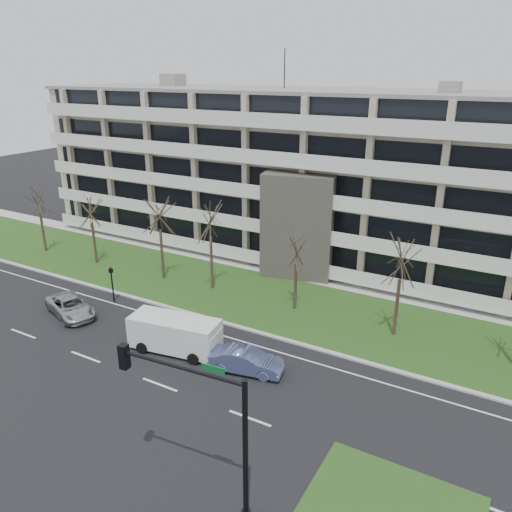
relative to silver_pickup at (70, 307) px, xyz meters
The scene contains 18 objects.
ground 11.87m from the silver_pickup, 17.58° to the right, with size 160.00×160.00×0.00m, color black.
grass_verge 14.72m from the silver_pickup, 39.83° to the left, with size 90.00×10.00×0.06m, color #224517.
curb 12.15m from the silver_pickup, 21.37° to the left, with size 90.00×0.35×0.12m, color #B2B2AD.
sidewalk 18.73m from the silver_pickup, 52.87° to the left, with size 90.00×2.00×0.08m, color #B2B2AD.
grass_median 25.91m from the silver_pickup, 12.44° to the right, with size 7.00×5.00×0.06m, color #224517.
lane_edge_line 11.69m from the silver_pickup, 14.50° to the left, with size 90.00×0.12×0.01m, color white.
apartment_building 25.46m from the silver_pickup, 62.56° to the left, with size 60.50×15.10×18.75m.
silver_pickup is the anchor object (origin of this frame).
blue_sedan 14.95m from the silver_pickup, ahead, with size 1.55×4.44×1.46m, color #6E7BBF.
white_van 9.84m from the silver_pickup, ahead, with size 6.08×3.07×2.25m.
traffic_signal 20.74m from the silver_pickup, 26.36° to the right, with size 5.86×0.83×6.79m.
pedestrian_signal 3.58m from the silver_pickup, 70.47° to the left, with size 0.29×0.24×2.91m.
tree_0 16.23m from the silver_pickup, 147.44° to the left, with size 3.51×3.51×7.02m.
tree_1 11.58m from the silver_pickup, 126.37° to the left, with size 3.48×3.48×6.97m.
tree_2 10.38m from the silver_pickup, 79.80° to the left, with size 3.95×3.95×7.90m.
tree_3 12.39m from the silver_pickup, 54.60° to the left, with size 4.02×4.02×8.04m.
tree_4 17.13m from the silver_pickup, 32.80° to the left, with size 3.21×3.21×6.42m.
tree_5 23.76m from the silver_pickup, 22.11° to the left, with size 3.69×3.69×7.37m.
Camera 1 is at (16.72, -18.37, 17.10)m, focal length 35.00 mm.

